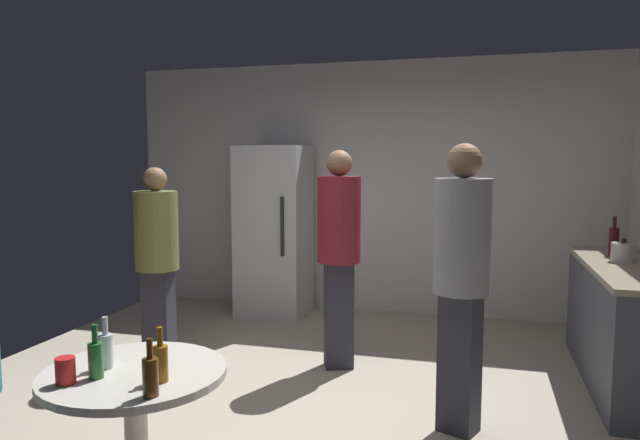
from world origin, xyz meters
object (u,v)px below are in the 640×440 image
object	(u,v)px
beer_bottle_green	(96,359)
person_in_maroon_shirt	(339,242)
wine_bottle_on_counter	(614,241)
person_in_olive_shirt	(157,252)
person_in_gray_shirt	(462,266)
plastic_cup_red	(65,371)
beer_bottle_amber	(161,362)
kettle	(624,252)
beer_bottle_brown	(150,375)
refrigerator	(274,231)
foreground_table	(135,393)
beer_bottle_clear	(106,349)

from	to	relation	value
beer_bottle_green	person_in_maroon_shirt	world-z (taller)	person_in_maroon_shirt
wine_bottle_on_counter	person_in_olive_shirt	distance (m)	3.61
person_in_gray_shirt	person_in_maroon_shirt	xyz separation A→B (m)	(-0.96, 0.88, -0.01)
person_in_olive_shirt	plastic_cup_red	bearing A→B (deg)	18.52
beer_bottle_amber	beer_bottle_green	xyz separation A→B (m)	(-0.28, -0.04, 0.00)
kettle	plastic_cup_red	size ratio (longest dim) A/B	2.22
beer_bottle_brown	person_in_olive_shirt	bearing A→B (deg)	120.51
kettle	wine_bottle_on_counter	world-z (taller)	wine_bottle_on_counter
kettle	beer_bottle_amber	size ratio (longest dim) A/B	1.06
refrigerator	person_in_maroon_shirt	world-z (taller)	refrigerator
beer_bottle_brown	person_in_olive_shirt	size ratio (longest dim) A/B	0.14
plastic_cup_red	foreground_table	bearing A→B (deg)	49.43
beer_bottle_green	beer_bottle_clear	size ratio (longest dim) A/B	1.00
beer_bottle_amber	beer_bottle_clear	distance (m)	0.32
person_in_gray_shirt	wine_bottle_on_counter	bearing A→B (deg)	166.18
beer_bottle_brown	beer_bottle_clear	world-z (taller)	same
beer_bottle_brown	plastic_cup_red	size ratio (longest dim) A/B	2.09
foreground_table	beer_bottle_amber	world-z (taller)	beer_bottle_amber
person_in_olive_shirt	person_in_gray_shirt	xyz separation A→B (m)	(2.36, -0.52, 0.10)
refrigerator	wine_bottle_on_counter	world-z (taller)	refrigerator
plastic_cup_red	beer_bottle_amber	bearing A→B (deg)	19.02
wine_bottle_on_counter	foreground_table	world-z (taller)	wine_bottle_on_counter
kettle	person_in_gray_shirt	bearing A→B (deg)	-133.71
refrigerator	kettle	xyz separation A→B (m)	(3.15, -1.10, 0.07)
beer_bottle_amber	beer_bottle_green	size ratio (longest dim) A/B	1.00
person_in_gray_shirt	foreground_table	bearing A→B (deg)	-21.71
refrigerator	beer_bottle_green	xyz separation A→B (m)	(0.57, -3.76, -0.08)
wine_bottle_on_counter	beer_bottle_clear	size ratio (longest dim) A/B	1.35
beer_bottle_green	person_in_gray_shirt	size ratio (longest dim) A/B	0.13
refrigerator	person_in_olive_shirt	bearing A→B (deg)	-101.06
beer_bottle_clear	foreground_table	bearing A→B (deg)	3.89
beer_bottle_amber	person_in_maroon_shirt	distance (m)	2.33
refrigerator	plastic_cup_red	xyz separation A→B (m)	(0.49, -3.84, -0.11)
beer_bottle_green	beer_bottle_clear	world-z (taller)	same
beer_bottle_brown	person_in_maroon_shirt	distance (m)	2.47
beer_bottle_clear	person_in_olive_shirt	bearing A→B (deg)	115.10
person_in_gray_shirt	person_in_olive_shirt	bearing A→B (deg)	-79.25
wine_bottle_on_counter	beer_bottle_brown	bearing A→B (deg)	-126.25
beer_bottle_amber	person_in_maroon_shirt	bearing A→B (deg)	85.06
beer_bottle_clear	plastic_cup_red	size ratio (longest dim) A/B	2.09
foreground_table	person_in_olive_shirt	world-z (taller)	person_in_olive_shirt
beer_bottle_amber	person_in_olive_shirt	world-z (taller)	person_in_olive_shirt
beer_bottle_clear	person_in_olive_shirt	world-z (taller)	person_in_olive_shirt
beer_bottle_amber	beer_bottle_brown	world-z (taller)	same
refrigerator	beer_bottle_brown	world-z (taller)	refrigerator
plastic_cup_red	person_in_gray_shirt	distance (m)	2.19
person_in_olive_shirt	kettle	bearing A→B (deg)	97.40
refrigerator	person_in_gray_shirt	world-z (taller)	refrigerator
refrigerator	person_in_gray_shirt	size ratio (longest dim) A/B	1.03
refrigerator	beer_bottle_clear	size ratio (longest dim) A/B	7.83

